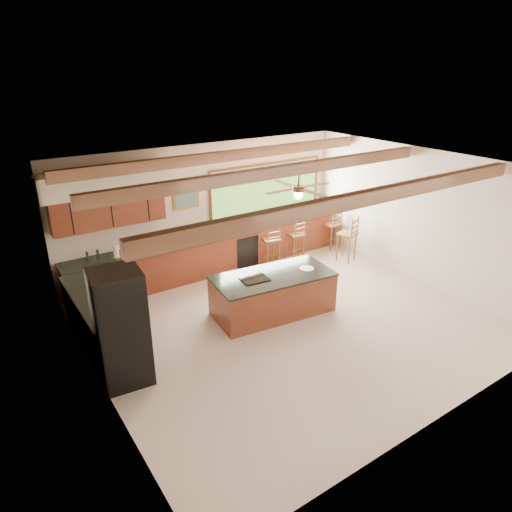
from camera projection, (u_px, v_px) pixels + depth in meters
ground at (290, 322)px, 8.88m from camera, size 7.20×7.20×0.00m
room_shell at (265, 206)px, 8.43m from camera, size 7.27×6.54×3.02m
counter_run at (192, 266)px, 10.20m from camera, size 7.12×3.10×1.27m
island at (273, 294)px, 9.08m from camera, size 2.49×1.38×0.85m
refrigerator at (121, 328)px, 6.91m from camera, size 0.81×0.79×1.89m
bar_stool_a at (272, 240)px, 11.10m from camera, size 0.46×0.46×1.13m
bar_stool_b at (297, 236)px, 11.53m from camera, size 0.39×0.39×1.06m
bar_stool_c at (349, 235)px, 11.37m from camera, size 0.54×0.54×1.18m
bar_stool_d at (333, 225)px, 12.14m from camera, size 0.42×0.42×1.13m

